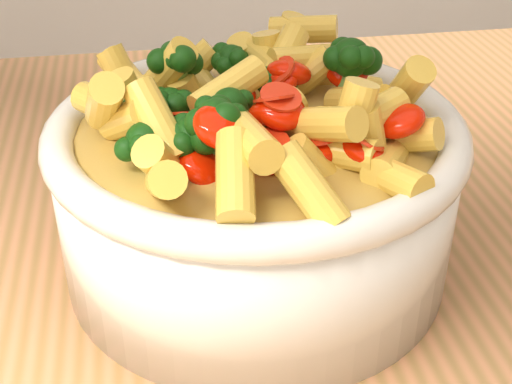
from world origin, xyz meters
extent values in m
cube|color=tan|center=(0.00, 0.00, 0.88)|extent=(1.20, 0.80, 0.04)
cylinder|color=white|center=(0.02, 0.00, 0.95)|extent=(0.24, 0.24, 0.09)
ellipsoid|color=white|center=(0.02, 0.00, 0.92)|extent=(0.22, 0.22, 0.04)
torus|color=white|center=(0.02, 0.00, 0.99)|extent=(0.25, 0.25, 0.02)
ellipsoid|color=gold|center=(0.02, 0.00, 0.99)|extent=(0.21, 0.21, 0.02)
camera|label=1|loc=(-0.04, -0.36, 1.18)|focal=50.00mm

